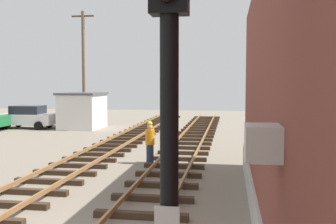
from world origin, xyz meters
name	(u,v)px	position (x,y,z in m)	size (l,w,h in m)	color
signal_mast	(169,106)	(2.20, -3.87, 3.32)	(0.36, 0.40, 5.28)	black
control_hut	(83,110)	(-8.49, 21.80, 1.39)	(3.00, 3.80, 2.76)	silver
parked_car_white	(28,117)	(-12.63, 21.11, 0.90)	(4.20, 2.04, 1.76)	silver
utility_pole_far	(84,67)	(-8.79, 22.95, 4.77)	(1.80, 0.24, 9.14)	brown
track_worker_foreground	(150,143)	(-0.66, 9.29, 0.93)	(0.40, 0.40, 1.87)	#262D4C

